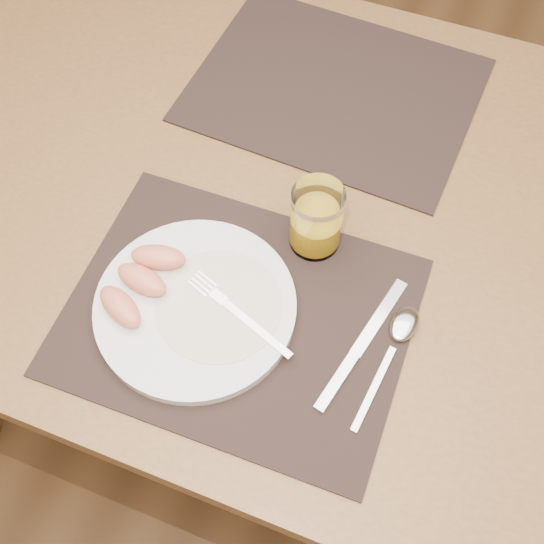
{
  "coord_description": "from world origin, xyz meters",
  "views": [
    {
      "loc": [
        0.18,
        -0.58,
        1.57
      ],
      "look_at": [
        0.01,
        -0.15,
        0.77
      ],
      "focal_mm": 45.0,
      "sensor_mm": 36.0,
      "label": 1
    }
  ],
  "objects": [
    {
      "name": "ground",
      "position": [
        0.0,
        0.0,
        0.0
      ],
      "size": [
        5.0,
        5.0,
        0.0
      ],
      "primitive_type": "plane",
      "color": "brown",
      "rests_on": "ground"
    },
    {
      "name": "table",
      "position": [
        0.0,
        0.0,
        0.67
      ],
      "size": [
        1.4,
        0.9,
        0.75
      ],
      "color": "brown",
      "rests_on": "ground"
    },
    {
      "name": "placemat_near",
      "position": [
        -0.01,
        -0.22,
        0.75
      ],
      "size": [
        0.45,
        0.36,
        0.0
      ],
      "primitive_type": "cube",
      "rotation": [
        0.0,
        0.0,
        0.01
      ],
      "color": "black",
      "rests_on": "table"
    },
    {
      "name": "placemat_far",
      "position": [
        -0.02,
        0.22,
        0.75
      ],
      "size": [
        0.47,
        0.37,
        0.0
      ],
      "primitive_type": "cube",
      "rotation": [
        0.0,
        0.0,
        -0.05
      ],
      "color": "black",
      "rests_on": "table"
    },
    {
      "name": "plate",
      "position": [
        -0.07,
        -0.23,
        0.76
      ],
      "size": [
        0.27,
        0.27,
        0.02
      ],
      "primitive_type": "cylinder",
      "color": "white",
      "rests_on": "placemat_near"
    },
    {
      "name": "plate_dressing",
      "position": [
        -0.04,
        -0.22,
        0.77
      ],
      "size": [
        0.17,
        0.17,
        0.0
      ],
      "color": "white",
      "rests_on": "plate"
    },
    {
      "name": "fork",
      "position": [
        -0.02,
        -0.22,
        0.77
      ],
      "size": [
        0.17,
        0.08,
        0.0
      ],
      "color": "silver",
      "rests_on": "plate"
    },
    {
      "name": "knife",
      "position": [
        0.15,
        -0.22,
        0.76
      ],
      "size": [
        0.06,
        0.22,
        0.01
      ],
      "color": "silver",
      "rests_on": "placemat_near"
    },
    {
      "name": "spoon",
      "position": [
        0.2,
        -0.17,
        0.76
      ],
      "size": [
        0.04,
        0.19,
        0.01
      ],
      "color": "silver",
      "rests_on": "placemat_near"
    },
    {
      "name": "juice_glass",
      "position": [
        0.04,
        -0.07,
        0.8
      ],
      "size": [
        0.07,
        0.07,
        0.11
      ],
      "color": "white",
      "rests_on": "placemat_near"
    },
    {
      "name": "grapefruit_wedges",
      "position": [
        -0.14,
        -0.23,
        0.79
      ],
      "size": [
        0.1,
        0.14,
        0.03
      ],
      "color": "#E17F5C",
      "rests_on": "plate"
    }
  ]
}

